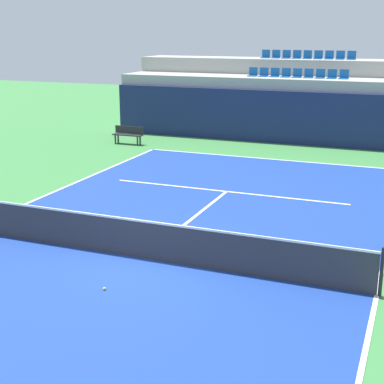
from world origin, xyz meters
TOP-DOWN VIEW (x-y plane):
  - ground_plane at (0.00, 0.00)m, footprint 80.00×80.00m
  - court_surface at (0.00, 0.00)m, footprint 11.00×24.00m
  - baseline_far at (0.00, 11.95)m, footprint 11.00×0.10m
  - sideline_right at (5.45, 0.00)m, footprint 0.10×24.00m
  - service_line_far at (0.00, 6.40)m, footprint 8.26×0.10m
  - centre_service_line at (0.00, 3.20)m, footprint 0.10×6.40m
  - back_wall at (0.00, 15.70)m, footprint 18.23×0.30m
  - stands_tier_lower at (0.00, 17.05)m, footprint 18.23×2.40m
  - stands_tier_upper at (0.00, 19.45)m, footprint 18.23×2.40m
  - seating_row_lower at (0.00, 17.14)m, footprint 4.97×0.44m
  - seating_row_upper at (0.00, 19.54)m, footprint 4.97×0.44m
  - tennis_net at (0.00, 0.00)m, footprint 11.08×0.08m
  - player_bench at (-7.15, 12.77)m, footprint 1.50×0.40m
  - tennis_ball_2 at (0.06, -1.90)m, footprint 0.07×0.07m

SIDE VIEW (x-z plane):
  - ground_plane at x=0.00m, z-range 0.00..0.00m
  - court_surface at x=0.00m, z-range 0.00..0.01m
  - baseline_far at x=0.00m, z-range 0.01..0.01m
  - sideline_right at x=5.45m, z-range 0.01..0.01m
  - service_line_far at x=0.00m, z-range 0.01..0.01m
  - centre_service_line at x=0.00m, z-range 0.01..0.01m
  - tennis_ball_2 at x=0.06m, z-range 0.01..0.08m
  - player_bench at x=-7.15m, z-range 0.08..0.93m
  - tennis_net at x=0.00m, z-range -0.03..1.04m
  - back_wall at x=0.00m, z-range 0.00..2.53m
  - stands_tier_lower at x=0.00m, z-range 0.00..3.06m
  - stands_tier_upper at x=0.00m, z-range 0.00..3.85m
  - seating_row_lower at x=0.00m, z-range 2.97..3.41m
  - seating_row_upper at x=0.00m, z-range 3.76..4.20m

